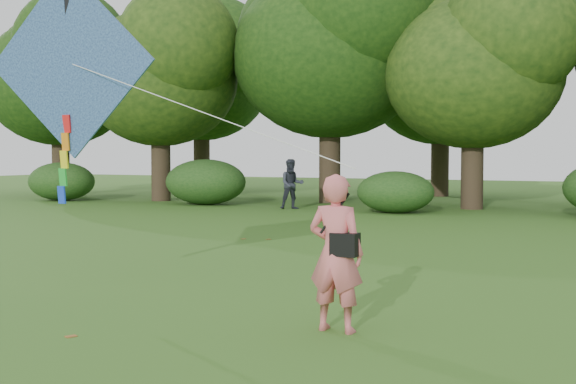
% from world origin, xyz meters
% --- Properties ---
extents(ground, '(100.00, 100.00, 0.00)m').
position_xyz_m(ground, '(0.00, 0.00, 0.00)').
color(ground, '#265114').
rests_on(ground, ground).
extents(man_kite_flyer, '(0.66, 0.44, 1.78)m').
position_xyz_m(man_kite_flyer, '(0.26, 0.93, 0.89)').
color(man_kite_flyer, '#DB6769').
rests_on(man_kite_flyer, ground).
extents(bystander_left, '(1.12, 1.07, 1.82)m').
position_xyz_m(bystander_left, '(-7.90, 17.11, 0.91)').
color(bystander_left, '#292B36').
rests_on(bystander_left, ground).
extents(crossbody_bag, '(0.43, 0.20, 0.71)m').
position_xyz_m(crossbody_bag, '(0.38, 0.90, 1.01)').
color(crossbody_bag, black).
rests_on(crossbody_bag, ground).
extents(flying_kite, '(5.97, 0.83, 3.41)m').
position_xyz_m(flying_kite, '(-4.09, 1.53, 3.27)').
color(flying_kite, '#286AAF').
rests_on(flying_kite, ground).
extents(shrub_band, '(39.15, 3.22, 1.88)m').
position_xyz_m(shrub_band, '(-0.72, 17.60, 0.86)').
color(shrub_band, '#264919').
rests_on(shrub_band, ground).
extents(fallen_leaves, '(10.60, 14.71, 0.01)m').
position_xyz_m(fallen_leaves, '(-0.42, 4.71, 0.01)').
color(fallen_leaves, brown).
rests_on(fallen_leaves, ground).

